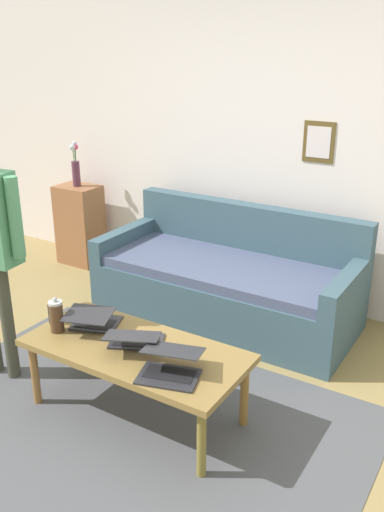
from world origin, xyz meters
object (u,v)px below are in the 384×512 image
at_px(coffee_table, 135,354).
at_px(french_press, 56,316).
at_px(laptop_left, 94,320).
at_px(side_shelf, 80,225).
at_px(flower_vase, 76,166).
at_px(couch, 228,282).
at_px(laptop_center, 170,367).
at_px(laptop_right, 135,339).

height_order(coffee_table, french_press, french_press).
distance_m(laptop_left, french_press, 0.23).
bearing_deg(side_shelf, flower_vase, -29.60).
xyz_separation_m(couch, laptop_center, (-0.48, 1.56, 0.20)).
bearing_deg(flower_vase, side_shelf, 150.40).
distance_m(coffee_table, flower_vase, 2.71).
xyz_separation_m(couch, laptop_left, (0.22, 1.37, 0.21)).
distance_m(couch, coffee_table, 1.45).
height_order(couch, laptop_center, couch).
height_order(couch, laptop_right, couch).
height_order(couch, coffee_table, couch).
relative_size(couch, laptop_left, 5.01).
bearing_deg(couch, french_press, 76.12).
distance_m(couch, french_press, 1.60).
height_order(laptop_left, laptop_center, laptop_center).
bearing_deg(french_press, laptop_left, -135.12).
bearing_deg(coffee_table, laptop_right, -63.46).
xyz_separation_m(couch, french_press, (0.38, 1.53, 0.26)).
relative_size(laptop_left, french_press, 1.81).
bearing_deg(laptop_center, laptop_left, -15.20).
distance_m(laptop_center, flower_vase, 3.03).
bearing_deg(french_press, couch, -103.88).
relative_size(french_press, side_shelf, 0.28).
relative_size(couch, laptop_center, 5.29).
distance_m(couch, laptop_right, 1.44).
distance_m(coffee_table, laptop_right, 0.09).
relative_size(laptop_left, laptop_center, 1.06).
distance_m(laptop_right, french_press, 0.53).
height_order(couch, flower_vase, flower_vase).
distance_m(laptop_left, side_shelf, 2.34).
relative_size(laptop_left, side_shelf, 0.52).
distance_m(laptop_center, side_shelf, 2.99).
height_order(couch, laptop_left, couch).
bearing_deg(laptop_center, french_press, -2.21).
relative_size(laptop_left, flower_vase, 0.94).
xyz_separation_m(coffee_table, laptop_right, (0.01, -0.01, 0.09)).
bearing_deg(french_press, coffee_table, -169.81).
xyz_separation_m(french_press, flower_vase, (1.49, -1.82, 0.44)).
bearing_deg(laptop_center, coffee_table, -20.87).
xyz_separation_m(laptop_right, side_shelf, (2.00, -1.71, -0.10)).
height_order(coffee_table, laptop_center, laptop_center).
bearing_deg(couch, flower_vase, -8.81).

